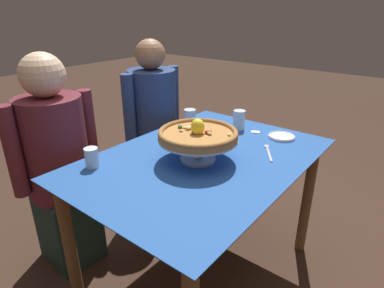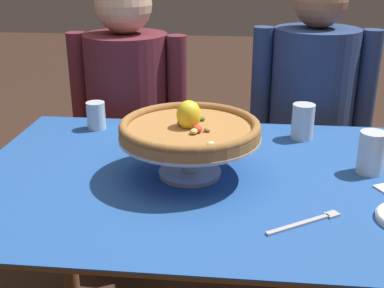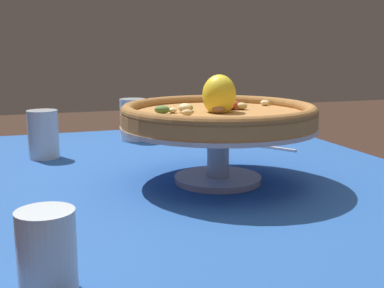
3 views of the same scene
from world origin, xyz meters
name	(u,v)px [view 3 (image 3 of 3)]	position (x,y,z in m)	size (l,w,h in m)	color
dining_table	(210,226)	(0.00, 0.00, 0.65)	(1.30, 0.91, 0.75)	brown
pizza_stand	(218,141)	(-0.04, 0.00, 0.84)	(0.38, 0.38, 0.12)	#B7B7C1
pizza	(218,113)	(-0.04, 0.00, 0.89)	(0.38, 0.38, 0.10)	#AD753D
water_glass_back_right	(43,138)	(0.30, 0.32, 0.80)	(0.07, 0.07, 0.12)	silver
water_glass_side_right	(133,122)	(0.46, 0.07, 0.80)	(0.07, 0.07, 0.12)	silver
water_glass_back_left	(47,258)	(-0.40, 0.34, 0.79)	(0.06, 0.06, 0.09)	silver
side_plate	(215,130)	(0.49, -0.20, 0.76)	(0.15, 0.15, 0.02)	white
dinner_fork	(257,146)	(0.26, -0.23, 0.76)	(0.18, 0.13, 0.01)	#B7B7C1
sugar_packet	(167,136)	(0.47, -0.04, 0.75)	(0.05, 0.04, 0.01)	white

